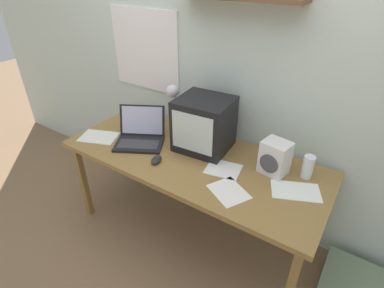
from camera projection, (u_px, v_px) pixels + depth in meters
name	position (u px, v px, depth m)	size (l,w,h in m)	color
ground_plane	(192.00, 231.00, 2.40)	(12.00, 12.00, 0.00)	#866548
back_wall	(227.00, 54.00, 2.03)	(5.60, 0.24, 2.60)	silver
corner_desk	(192.00, 163.00, 2.06)	(1.80, 0.75, 0.72)	olive
crt_monitor	(204.00, 124.00, 2.04)	(0.38, 0.36, 0.36)	black
laptop	(140.00, 133.00, 2.17)	(0.44, 0.42, 0.24)	black
desk_lamp	(173.00, 99.00, 2.17)	(0.12, 0.15, 0.39)	silver
juice_glass	(308.00, 168.00, 1.80)	(0.07, 0.07, 0.15)	white
space_heater	(275.00, 158.00, 1.82)	(0.18, 0.16, 0.22)	white
computer_mouse	(156.00, 160.00, 1.97)	(0.09, 0.12, 0.03)	#232326
printed_handout	(99.00, 137.00, 2.25)	(0.32, 0.28, 0.00)	white
open_notebook	(223.00, 169.00, 1.90)	(0.24, 0.21, 0.00)	white
loose_paper_near_monitor	(229.00, 192.00, 1.72)	(0.28, 0.26, 0.00)	white
loose_paper_near_laptop	(296.00, 191.00, 1.72)	(0.32, 0.26, 0.00)	white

